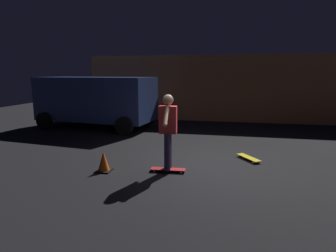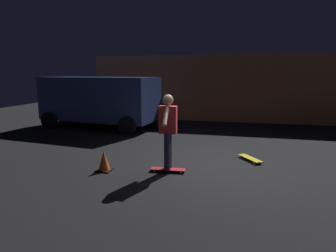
{
  "view_description": "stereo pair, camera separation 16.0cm",
  "coord_description": "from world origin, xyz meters",
  "px_view_note": "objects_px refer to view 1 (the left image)",
  "views": [
    {
      "loc": [
        0.42,
        -6.73,
        2.2
      ],
      "look_at": [
        -0.88,
        -0.64,
        1.05
      ],
      "focal_mm": 30.96,
      "sensor_mm": 36.0,
      "label": 1
    },
    {
      "loc": [
        0.58,
        -6.7,
        2.2
      ],
      "look_at": [
        -0.88,
        -0.64,
        1.05
      ],
      "focal_mm": 30.96,
      "sensor_mm": 36.0,
      "label": 2
    }
  ],
  "objects_px": {
    "skateboard_spare": "(249,158)",
    "skater": "(168,127)",
    "traffic_cone": "(104,162)",
    "parked_van": "(96,99)",
    "skateboard_ridden": "(168,169)"
  },
  "relations": [
    {
      "from": "skateboard_spare",
      "to": "traffic_cone",
      "type": "relative_size",
      "value": 1.65
    },
    {
      "from": "skateboard_ridden",
      "to": "skateboard_spare",
      "type": "xyz_separation_m",
      "value": [
        1.83,
        1.32,
        0.0
      ]
    },
    {
      "from": "traffic_cone",
      "to": "parked_van",
      "type": "bearing_deg",
      "value": 117.22
    },
    {
      "from": "traffic_cone",
      "to": "skateboard_ridden",
      "type": "bearing_deg",
      "value": 10.38
    },
    {
      "from": "parked_van",
      "to": "skateboard_ridden",
      "type": "relative_size",
      "value": 6.06
    },
    {
      "from": "traffic_cone",
      "to": "skateboard_spare",
      "type": "bearing_deg",
      "value": 25.89
    },
    {
      "from": "parked_van",
      "to": "traffic_cone",
      "type": "height_order",
      "value": "parked_van"
    },
    {
      "from": "skateboard_spare",
      "to": "skater",
      "type": "height_order",
      "value": "skater"
    },
    {
      "from": "skater",
      "to": "traffic_cone",
      "type": "relative_size",
      "value": 3.63
    },
    {
      "from": "skateboard_ridden",
      "to": "skateboard_spare",
      "type": "bearing_deg",
      "value": 35.81
    },
    {
      "from": "skateboard_spare",
      "to": "skater",
      "type": "relative_size",
      "value": 0.45
    },
    {
      "from": "skateboard_ridden",
      "to": "skateboard_spare",
      "type": "relative_size",
      "value": 1.04
    },
    {
      "from": "parked_van",
      "to": "traffic_cone",
      "type": "relative_size",
      "value": 10.42
    },
    {
      "from": "skateboard_spare",
      "to": "skateboard_ridden",
      "type": "bearing_deg",
      "value": -144.19
    },
    {
      "from": "skater",
      "to": "parked_van",
      "type": "bearing_deg",
      "value": 130.33
    }
  ]
}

